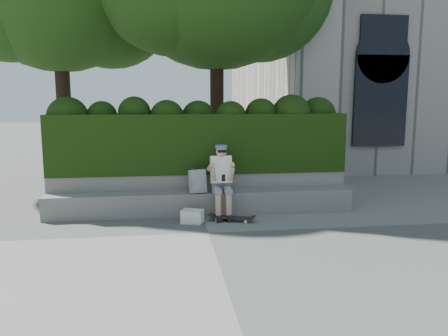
{
  "coord_description": "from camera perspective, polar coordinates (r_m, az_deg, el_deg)",
  "views": [
    {
      "loc": [
        -0.7,
        -7.1,
        2.22
      ],
      "look_at": [
        0.4,
        1.0,
        0.95
      ],
      "focal_mm": 35.0,
      "sensor_mm": 36.0,
      "label": 1
    }
  ],
  "objects": [
    {
      "name": "bench_ledge",
      "position": [
        8.61,
        -2.87,
        -4.57
      ],
      "size": [
        6.0,
        0.45,
        0.45
      ],
      "primitive_type": "cube",
      "color": "gray",
      "rests_on": "ground"
    },
    {
      "name": "ground",
      "position": [
        7.47,
        -2.03,
        -8.45
      ],
      "size": [
        80.0,
        80.0,
        0.0
      ],
      "primitive_type": "plane",
      "color": "slate",
      "rests_on": "ground"
    },
    {
      "name": "planter_wall",
      "position": [
        9.04,
        -3.13,
        -2.96
      ],
      "size": [
        6.0,
        0.5,
        0.75
      ],
      "primitive_type": "cube",
      "color": "gray",
      "rests_on": "ground"
    },
    {
      "name": "backpack_plaid",
      "position": [
        8.42,
        -3.47,
        -1.76
      ],
      "size": [
        0.34,
        0.24,
        0.45
      ],
      "primitive_type": "cube",
      "rotation": [
        0.0,
        0.0,
        0.25
      ],
      "color": "#BCBDC1",
      "rests_on": "bench_ledge"
    },
    {
      "name": "person",
      "position": [
        8.37,
        -0.34,
        -1.27
      ],
      "size": [
        0.4,
        0.76,
        1.38
      ],
      "color": "gray",
      "rests_on": "ground"
    },
    {
      "name": "hedge",
      "position": [
        9.12,
        -3.3,
        3.34
      ],
      "size": [
        6.0,
        1.0,
        1.2
      ],
      "primitive_type": "cube",
      "color": "black",
      "rests_on": "planter_wall"
    },
    {
      "name": "skateboard",
      "position": [
        8.14,
        1.02,
        -6.51
      ],
      "size": [
        0.79,
        0.42,
        0.08
      ],
      "rotation": [
        0.0,
        0.0,
        -0.32
      ],
      "color": "black",
      "rests_on": "ground"
    },
    {
      "name": "backpack_ground",
      "position": [
        8.04,
        -4.17,
        -6.33
      ],
      "size": [
        0.45,
        0.38,
        0.24
      ],
      "primitive_type": "cube",
      "rotation": [
        0.0,
        0.0,
        -0.37
      ],
      "color": "white",
      "rests_on": "ground"
    }
  ]
}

